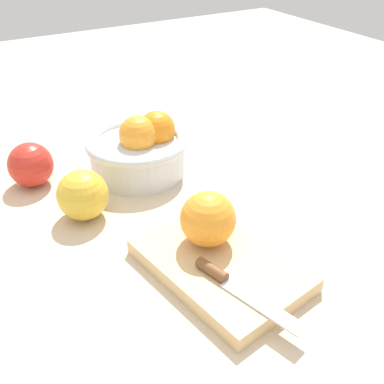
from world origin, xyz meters
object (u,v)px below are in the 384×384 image
at_px(orange_on_board, 208,219).
at_px(apple_front_left, 83,195).
at_px(knife, 232,284).
at_px(bowl, 139,149).
at_px(cutting_board, 220,265).
at_px(apple_front_left_3, 31,165).

xyz_separation_m(orange_on_board, apple_front_left, (-0.17, -0.12, -0.02)).
height_order(orange_on_board, knife, orange_on_board).
bearing_deg(bowl, orange_on_board, -3.99).
relative_size(cutting_board, apple_front_left_3, 2.90).
relative_size(bowl, knife, 1.16).
distance_m(orange_on_board, apple_front_left_3, 0.35).
distance_m(apple_front_left, apple_front_left_3, 0.14).
distance_m(bowl, cutting_board, 0.30).
distance_m(bowl, orange_on_board, 0.26).
height_order(bowl, orange_on_board, bowl).
height_order(cutting_board, apple_front_left, apple_front_left).
bearing_deg(knife, bowl, 173.62).
distance_m(knife, apple_front_left_3, 0.42).
xyz_separation_m(bowl, apple_front_left, (0.08, -0.13, -0.01)).
height_order(bowl, apple_front_left_3, bowl).
relative_size(cutting_board, orange_on_board, 2.92).
bearing_deg(orange_on_board, cutting_board, -7.08).
bearing_deg(cutting_board, apple_front_left, -152.42).
distance_m(cutting_board, apple_front_left_3, 0.38).
relative_size(cutting_board, apple_front_left, 2.81).
height_order(knife, apple_front_left, apple_front_left).
xyz_separation_m(cutting_board, orange_on_board, (-0.04, 0.00, 0.05)).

